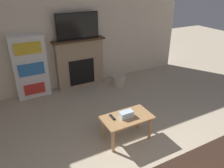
{
  "coord_description": "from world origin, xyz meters",
  "views": [
    {
      "loc": [
        -1.55,
        -0.17,
        2.44
      ],
      "look_at": [
        0.07,
        2.9,
        0.77
      ],
      "focal_mm": 35.0,
      "sensor_mm": 36.0,
      "label": 1
    }
  ],
  "objects_px": {
    "bookshelf": "(30,67)",
    "storage_basket": "(119,80)",
    "tv": "(78,26)",
    "fireplace": "(80,63)",
    "coffee_table": "(127,121)"
  },
  "relations": [
    {
      "from": "bookshelf",
      "to": "storage_basket",
      "type": "height_order",
      "value": "bookshelf"
    },
    {
      "from": "tv",
      "to": "storage_basket",
      "type": "height_order",
      "value": "tv"
    },
    {
      "from": "tv",
      "to": "storage_basket",
      "type": "distance_m",
      "value": 1.66
    },
    {
      "from": "storage_basket",
      "to": "tv",
      "type": "bearing_deg",
      "value": 152.53
    },
    {
      "from": "fireplace",
      "to": "bookshelf",
      "type": "bearing_deg",
      "value": -178.84
    },
    {
      "from": "fireplace",
      "to": "coffee_table",
      "type": "bearing_deg",
      "value": -91.51
    },
    {
      "from": "coffee_table",
      "to": "bookshelf",
      "type": "xyz_separation_m",
      "value": [
        -1.09,
        2.3,
        0.33
      ]
    },
    {
      "from": "fireplace",
      "to": "storage_basket",
      "type": "xyz_separation_m",
      "value": [
        0.84,
        -0.46,
        -0.47
      ]
    },
    {
      "from": "fireplace",
      "to": "storage_basket",
      "type": "height_order",
      "value": "fireplace"
    },
    {
      "from": "tv",
      "to": "storage_basket",
      "type": "xyz_separation_m",
      "value": [
        0.84,
        -0.44,
        -1.36
      ]
    },
    {
      "from": "fireplace",
      "to": "coffee_table",
      "type": "relative_size",
      "value": 1.54
    },
    {
      "from": "tv",
      "to": "storage_basket",
      "type": "bearing_deg",
      "value": -27.47
    },
    {
      "from": "tv",
      "to": "storage_basket",
      "type": "relative_size",
      "value": 2.98
    },
    {
      "from": "tv",
      "to": "bookshelf",
      "type": "relative_size",
      "value": 0.72
    },
    {
      "from": "fireplace",
      "to": "bookshelf",
      "type": "relative_size",
      "value": 0.9
    }
  ]
}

